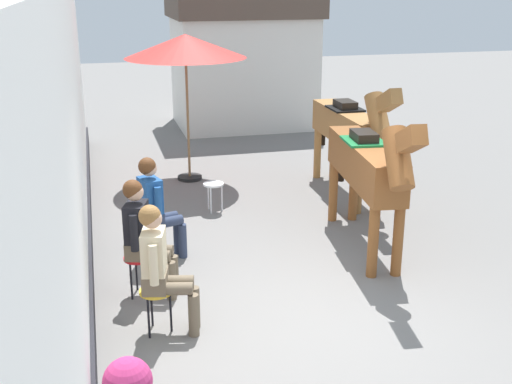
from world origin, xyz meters
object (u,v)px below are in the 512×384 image
(seated_visitor_near, at_px, (161,263))
(seated_visitor_far, at_px, (156,204))
(spare_stool_white, at_px, (213,187))
(saddled_horse_near, at_px, (368,166))
(seated_visitor_middle, at_px, (143,232))
(cafe_parasol, at_px, (185,47))
(saddled_horse_far, at_px, (350,128))

(seated_visitor_near, distance_m, seated_visitor_far, 1.80)
(seated_visitor_far, height_order, spare_stool_white, seated_visitor_far)
(seated_visitor_far, distance_m, saddled_horse_near, 2.77)
(seated_visitor_far, relative_size, saddled_horse_near, 0.46)
(seated_visitor_near, relative_size, spare_stool_white, 3.02)
(spare_stool_white, bearing_deg, seated_visitor_middle, -116.57)
(seated_visitor_near, bearing_deg, seated_visitor_far, 85.76)
(saddled_horse_near, distance_m, spare_stool_white, 2.68)
(saddled_horse_near, relative_size, cafe_parasol, 1.16)
(saddled_horse_near, distance_m, cafe_parasol, 4.30)
(seated_visitor_far, height_order, saddled_horse_near, saddled_horse_near)
(seated_visitor_middle, height_order, saddled_horse_near, saddled_horse_near)
(seated_visitor_middle, bearing_deg, seated_visitor_far, 75.65)
(cafe_parasol, bearing_deg, spare_stool_white, -86.54)
(seated_visitor_middle, height_order, spare_stool_white, seated_visitor_middle)
(saddled_horse_near, bearing_deg, cafe_parasol, 115.79)
(seated_visitor_near, xyz_separation_m, spare_stool_white, (1.18, 3.43, -0.38))
(seated_visitor_far, xyz_separation_m, cafe_parasol, (0.94, 3.41, 1.59))
(seated_visitor_middle, distance_m, spare_stool_white, 2.90)
(saddled_horse_near, relative_size, saddled_horse_far, 1.00)
(seated_visitor_near, relative_size, saddled_horse_far, 0.46)
(seated_visitor_far, bearing_deg, seated_visitor_middle, -104.35)
(seated_visitor_near, height_order, cafe_parasol, cafe_parasol)
(cafe_parasol, bearing_deg, saddled_horse_near, -64.21)
(saddled_horse_near, xyz_separation_m, cafe_parasol, (-1.79, 3.71, 1.20))
(cafe_parasol, bearing_deg, seated_visitor_near, -101.62)
(seated_visitor_far, distance_m, saddled_horse_far, 3.85)
(seated_visitor_near, height_order, spare_stool_white, seated_visitor_near)
(seated_visitor_middle, height_order, cafe_parasol, cafe_parasol)
(seated_visitor_near, bearing_deg, seated_visitor_middle, 96.96)
(seated_visitor_middle, height_order, saddled_horse_far, saddled_horse_far)
(spare_stool_white, bearing_deg, saddled_horse_near, -48.96)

